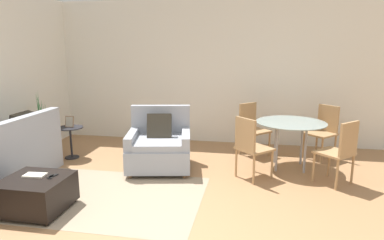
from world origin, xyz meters
TOP-DOWN VIEW (x-y plane):
  - ground_plane at (0.00, 0.00)m, footprint 20.00×20.00m
  - wall_back at (0.00, 3.70)m, footprint 12.00×0.06m
  - area_rug at (-0.93, 0.85)m, footprint 2.64×1.71m
  - couch at (-2.37, 0.98)m, footprint 0.84×1.74m
  - armchair at (-0.44, 1.99)m, footprint 1.10×1.08m
  - ottoman at (-1.44, 0.35)m, footprint 0.70×0.68m
  - book_stack at (-1.48, 0.41)m, footprint 0.25×0.16m
  - tv_remote_primary at (-1.27, 0.43)m, footprint 0.07×0.14m
  - tv_remote_secondary at (-1.27, 0.42)m, footprint 0.09×0.14m
  - potted_plant at (-2.56, 2.24)m, footprint 0.38×0.38m
  - side_table at (-2.05, 2.20)m, footprint 0.43×0.43m
  - picture_frame at (-2.05, 2.20)m, footprint 0.15×0.07m
  - dining_table at (1.55, 2.38)m, footprint 1.06×1.06m
  - dining_chair_near_left at (0.95, 1.78)m, footprint 0.59×0.59m
  - dining_chair_near_right at (2.15, 1.78)m, footprint 0.59×0.59m
  - dining_chair_far_left at (0.95, 2.98)m, footprint 0.59×0.59m
  - dining_chair_far_right at (2.15, 2.98)m, footprint 0.59×0.59m

SIDE VIEW (x-z plane):
  - ground_plane at x=0.00m, z-range 0.00..0.00m
  - area_rug at x=-0.93m, z-range 0.00..0.01m
  - ottoman at x=-1.44m, z-range 0.02..0.42m
  - potted_plant at x=-2.56m, z-range -0.33..0.81m
  - couch at x=-2.37m, z-range -0.14..0.80m
  - armchair at x=-0.44m, z-range -0.12..0.82m
  - side_table at x=-2.05m, z-range 0.11..0.65m
  - tv_remote_primary at x=-1.27m, z-range 0.40..0.41m
  - tv_remote_secondary at x=-1.27m, z-range 0.40..0.41m
  - book_stack at x=-1.48m, z-range 0.40..0.42m
  - dining_chair_near_left at x=0.95m, z-range 0.07..0.97m
  - dining_chair_near_right at x=2.15m, z-range 0.07..0.97m
  - dining_chair_far_left at x=0.95m, z-range 0.07..0.97m
  - dining_chair_far_right at x=2.15m, z-range 0.07..0.97m
  - picture_frame at x=-2.05m, z-range 0.54..0.72m
  - dining_table at x=1.55m, z-range 0.28..1.01m
  - wall_back at x=0.00m, z-range 0.00..2.75m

